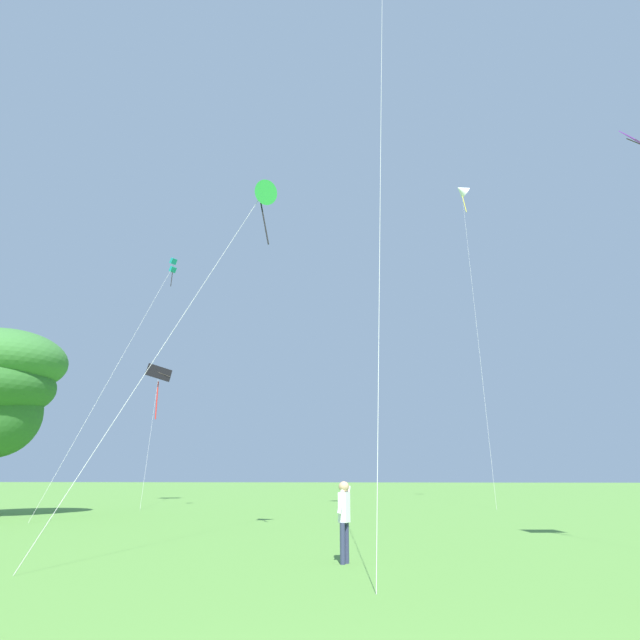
% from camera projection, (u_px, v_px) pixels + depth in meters
% --- Properties ---
extents(kite_green_small, '(3.69, 6.73, 11.33)m').
position_uv_depth(kite_green_small, '(261.00, 194.00, 19.10)').
color(kite_green_small, green).
rests_on(kite_green_small, ground_plane).
extents(kite_black_large, '(4.73, 11.40, 10.49)m').
position_uv_depth(kite_black_large, '(158.00, 383.00, 44.78)').
color(kite_black_large, black).
rests_on(kite_black_large, ground_plane).
extents(kite_white_distant, '(1.54, 10.20, 25.65)m').
position_uv_depth(kite_white_distant, '(462.00, 191.00, 48.28)').
color(kite_white_distant, white).
rests_on(kite_white_distant, ground_plane).
extents(kite_teal_box, '(2.56, 7.50, 13.98)m').
position_uv_depth(kite_teal_box, '(171.00, 270.00, 32.92)').
color(kite_teal_box, teal).
rests_on(kite_teal_box, ground_plane).
extents(person_in_blue_jacket, '(0.30, 0.53, 1.69)m').
position_uv_depth(person_in_blue_jacket, '(344.00, 514.00, 12.45)').
color(person_in_blue_jacket, '#2D3351').
rests_on(person_in_blue_jacket, ground_plane).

